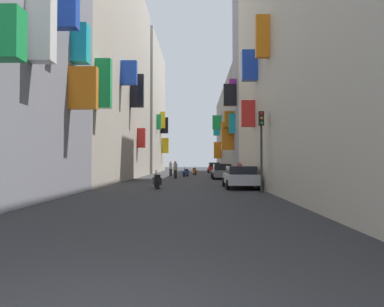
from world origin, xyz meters
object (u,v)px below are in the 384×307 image
at_px(pedestrian_near_right, 175,170).
at_px(pedestrian_near_left, 171,169).
at_px(pedestrian_crossing, 240,173).
at_px(traffic_light_near_corner, 261,137).
at_px(scooter_blue, 186,173).
at_px(parked_car_grey, 222,171).
at_px(parked_car_red, 214,167).
at_px(parked_car_silver, 240,176).
at_px(scooter_orange, 194,171).
at_px(scooter_black, 157,181).

bearing_deg(pedestrian_near_right, pedestrian_near_left, 99.18).
height_order(pedestrian_crossing, traffic_light_near_corner, traffic_light_near_corner).
bearing_deg(pedestrian_near_right, scooter_blue, 77.10).
distance_m(parked_car_grey, pedestrian_near_left, 8.23).
relative_size(parked_car_grey, pedestrian_crossing, 2.58).
relative_size(parked_car_red, parked_car_silver, 1.00).
bearing_deg(parked_car_red, traffic_light_near_corner, -88.64).
height_order(parked_car_red, pedestrian_near_left, pedestrian_near_left).
xyz_separation_m(scooter_orange, pedestrian_near_left, (-2.73, -3.20, 0.40)).
xyz_separation_m(parked_car_grey, pedestrian_near_right, (-4.54, 0.55, 0.11)).
bearing_deg(parked_car_grey, pedestrian_near_right, 173.13).
bearing_deg(pedestrian_near_right, parked_car_grey, -6.87).
distance_m(parked_car_grey, pedestrian_crossing, 7.99).
bearing_deg(parked_car_silver, pedestrian_crossing, 83.21).
xyz_separation_m(parked_car_grey, scooter_black, (-4.92, -11.22, -0.30)).
relative_size(parked_car_grey, parked_car_silver, 1.03).
distance_m(parked_car_silver, pedestrian_crossing, 3.17).
distance_m(parked_car_silver, scooter_black, 5.23).
height_order(parked_car_silver, scooter_orange, parked_car_silver).
distance_m(parked_car_silver, scooter_blue, 16.09).
relative_size(pedestrian_crossing, pedestrian_near_right, 0.98).
relative_size(scooter_black, traffic_light_near_corner, 0.42).
xyz_separation_m(parked_car_grey, traffic_light_near_corner, (1.00, -14.31, 2.18)).
height_order(scooter_orange, pedestrian_near_left, pedestrian_near_left).
distance_m(scooter_black, scooter_blue, 15.77).
bearing_deg(pedestrian_near_right, scooter_black, -91.85).
bearing_deg(scooter_orange, scooter_black, -96.10).
height_order(pedestrian_near_right, traffic_light_near_corner, traffic_light_near_corner).
xyz_separation_m(parked_car_grey, scooter_blue, (-3.63, 4.49, -0.30)).
relative_size(parked_car_red, scooter_blue, 2.32).
relative_size(parked_car_red, pedestrian_crossing, 2.49).
height_order(parked_car_red, scooter_blue, parked_car_red).
xyz_separation_m(pedestrian_crossing, pedestrian_near_left, (-6.13, 14.12, 0.02)).
relative_size(parked_car_red, scooter_orange, 2.19).
relative_size(pedestrian_near_right, traffic_light_near_corner, 0.40).
relative_size(parked_car_grey, traffic_light_near_corner, 1.01).
height_order(parked_car_grey, scooter_black, parked_car_grey).
xyz_separation_m(parked_car_silver, scooter_blue, (-3.94, 15.60, -0.27)).
bearing_deg(parked_car_silver, traffic_light_near_corner, -77.79).
bearing_deg(parked_car_grey, pedestrian_crossing, -85.08).
bearing_deg(scooter_black, parked_car_grey, 66.34).
relative_size(parked_car_grey, scooter_orange, 2.27).
height_order(pedestrian_crossing, pedestrian_near_left, pedestrian_near_left).
relative_size(parked_car_silver, traffic_light_near_corner, 0.98).
height_order(parked_car_red, parked_car_silver, parked_car_red).
bearing_deg(parked_car_silver, scooter_orange, 98.41).
distance_m(parked_car_grey, scooter_blue, 5.78).
bearing_deg(pedestrian_near_left, scooter_orange, 49.53).
height_order(pedestrian_crossing, pedestrian_near_right, pedestrian_near_right).
xyz_separation_m(parked_car_red, parked_car_silver, (0.08, -29.22, -0.07)).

